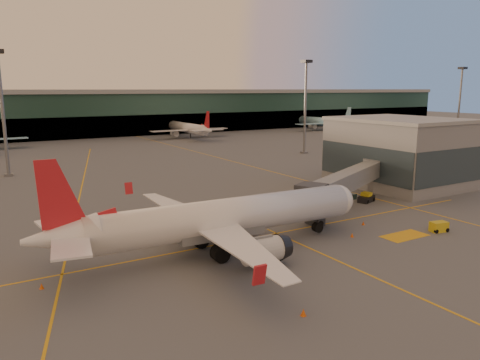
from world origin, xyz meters
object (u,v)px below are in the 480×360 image
main_airplane (217,220)px  catering_truck (239,218)px  pushback_tug (366,198)px  gpu_cart (439,227)px

main_airplane → catering_truck: 6.76m
main_airplane → pushback_tug: bearing=17.2°
catering_truck → gpu_cart: size_ratio=2.31×
gpu_cart → main_airplane: bearing=175.6°
main_airplane → catering_truck: bearing=40.2°
catering_truck → pushback_tug: catering_truck is taller
main_airplane → pushback_tug: main_airplane is taller
gpu_cart → pushback_tug: pushback_tug is taller
catering_truck → gpu_cart: bearing=-48.2°
catering_truck → gpu_cart: catering_truck is taller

